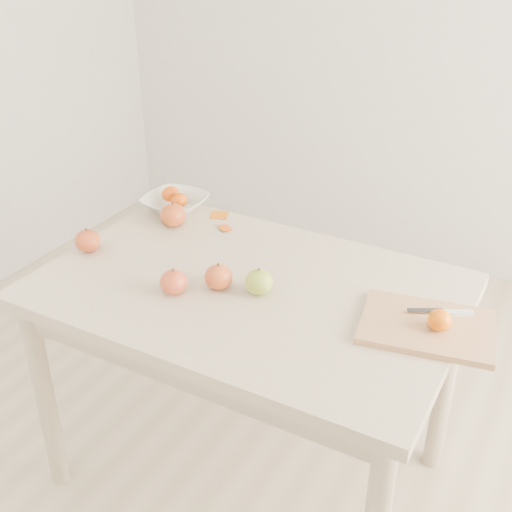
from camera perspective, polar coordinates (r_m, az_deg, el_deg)
The scene contains 15 objects.
ground at distance 2.33m, azimuth -0.63°, elevation -18.46°, with size 3.50×3.50×0.00m, color #C6B293.
table at distance 1.90m, azimuth -0.73°, elevation -5.09°, with size 1.20×0.80×0.75m.
cutting_board at distance 1.72m, azimuth 14.96°, elevation -6.08°, with size 0.34×0.25×0.02m, color tan.
board_tangerine at distance 1.69m, azimuth 16.00°, elevation -5.50°, with size 0.06×0.06×0.05m, color #C85307.
fruit_bowl at distance 2.31m, azimuth -7.19°, elevation 4.67°, with size 0.22×0.22×0.05m, color white.
bowl_tangerine_near at distance 2.32m, azimuth -7.59°, elevation 5.48°, with size 0.06×0.06×0.06m, color #D73B07.
bowl_tangerine_far at distance 2.27m, azimuth -6.83°, elevation 4.95°, with size 0.06×0.06×0.05m, color #D66007.
orange_peel_a at distance 2.25m, azimuth -3.30°, elevation 3.56°, with size 0.06×0.04×0.00m, color #C9620E.
orange_peel_b at distance 2.17m, azimuth -2.78°, elevation 2.47°, with size 0.04×0.04×0.00m, color #E65810.
paring_knife at distance 1.76m, azimuth 17.10°, elevation -4.85°, with size 0.16×0.08×0.01m.
apple_green at distance 1.79m, azimuth 0.26°, elevation -2.32°, with size 0.08×0.08×0.07m, color olive.
apple_red_a at distance 2.19m, azimuth -7.39°, elevation 3.62°, with size 0.09×0.09×0.08m, color maroon.
apple_red_e at distance 1.82m, azimuth -3.35°, elevation -1.88°, with size 0.08×0.08×0.07m, color #A42516.
apple_red_d at distance 2.08m, azimuth -14.73°, elevation 1.32°, with size 0.08×0.08×0.07m, color maroon.
apple_red_c at distance 1.81m, azimuth -7.34°, elevation -2.31°, with size 0.08×0.08×0.07m, color maroon.
Camera 1 is at (0.78, -1.37, 1.72)m, focal length 45.00 mm.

